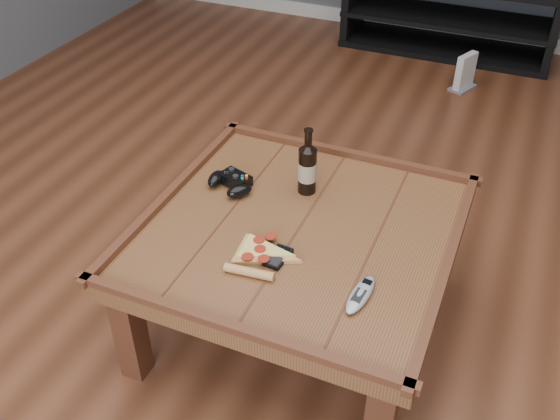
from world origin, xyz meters
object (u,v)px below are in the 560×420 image
at_px(media_console, 449,15).
at_px(pizza_slice, 259,255).
at_px(smartphone, 278,257).
at_px(remote_control, 361,295).
at_px(game_console, 465,73).
at_px(beer_bottle, 307,167).
at_px(game_controller, 231,182).
at_px(coffee_table, 299,242).

xyz_separation_m(media_console, pizza_slice, (-0.06, -2.93, 0.21)).
xyz_separation_m(pizza_slice, smartphone, (0.06, 0.02, -0.00)).
xyz_separation_m(pizza_slice, remote_control, (0.34, -0.05, 0.00)).
xyz_separation_m(media_console, game_console, (0.22, -0.55, -0.14)).
bearing_deg(pizza_slice, beer_bottle, 82.54).
distance_m(beer_bottle, game_console, 2.06).
bearing_deg(pizza_slice, media_console, 82.78).
bearing_deg(pizza_slice, game_console, 77.12).
relative_size(media_console, remote_control, 7.92).
height_order(media_console, beer_bottle, beer_bottle).
distance_m(beer_bottle, game_controller, 0.28).
bearing_deg(game_console, pizza_slice, -74.04).
relative_size(beer_bottle, smartphone, 2.28).
bearing_deg(game_console, coffee_table, -72.99).
height_order(beer_bottle, game_controller, beer_bottle).
xyz_separation_m(media_console, beer_bottle, (-0.05, -2.54, 0.30)).
bearing_deg(remote_control, game_controller, 155.49).
height_order(coffee_table, remote_control, same).
xyz_separation_m(beer_bottle, game_controller, (-0.26, -0.09, -0.08)).
height_order(media_console, pizza_slice, media_console).
distance_m(game_controller, pizza_slice, 0.39).
relative_size(coffee_table, beer_bottle, 4.12).
xyz_separation_m(game_controller, smartphone, (0.30, -0.28, -0.02)).
bearing_deg(smartphone, coffee_table, 93.89).
relative_size(media_console, game_console, 6.24).
bearing_deg(media_console, remote_control, -84.62).
xyz_separation_m(coffee_table, media_console, (0.00, 2.75, -0.15)).
xyz_separation_m(media_console, smartphone, (-0.00, -2.92, 0.21)).
distance_m(coffee_table, game_controller, 0.34).
height_order(media_console, smartphone, media_console).
height_order(game_controller, remote_control, game_controller).
xyz_separation_m(media_console, remote_control, (0.28, -2.98, 0.22)).
distance_m(game_controller, smartphone, 0.42).
distance_m(coffee_table, media_console, 2.75).
height_order(smartphone, game_console, smartphone).
xyz_separation_m(coffee_table, game_console, (0.22, 2.20, -0.29)).
height_order(coffee_table, smartphone, coffee_table).
bearing_deg(smartphone, media_console, 95.33).
bearing_deg(game_console, beer_bottle, -75.09).
distance_m(coffee_table, beer_bottle, 0.27).
bearing_deg(smartphone, beer_bottle, 102.83).
bearing_deg(coffee_table, game_console, 84.17).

